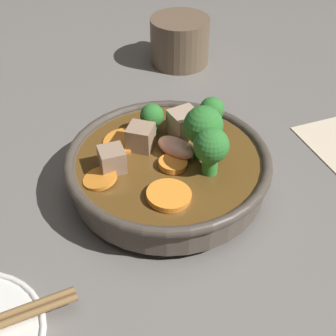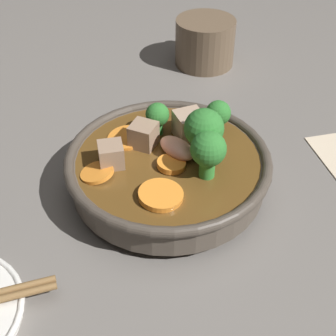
# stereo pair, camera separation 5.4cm
# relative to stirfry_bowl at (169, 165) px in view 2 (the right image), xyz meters

# --- Properties ---
(ground_plane) EXTENTS (3.00, 3.00, 0.00)m
(ground_plane) POSITION_rel_stirfry_bowl_xyz_m (-0.00, 0.00, -0.04)
(ground_plane) COLOR slate
(stirfry_bowl) EXTENTS (0.23, 0.23, 0.11)m
(stirfry_bowl) POSITION_rel_stirfry_bowl_xyz_m (0.00, 0.00, 0.00)
(stirfry_bowl) COLOR #51473D
(stirfry_bowl) RESTS_ON ground_plane
(dark_mug) EXTENTS (0.12, 0.10, 0.08)m
(dark_mug) POSITION_rel_stirfry_bowl_xyz_m (0.29, -0.13, 0.00)
(dark_mug) COLOR brown
(dark_mug) RESTS_ON ground_plane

